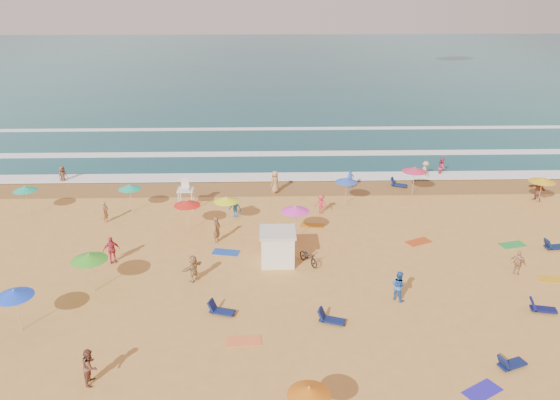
{
  "coord_description": "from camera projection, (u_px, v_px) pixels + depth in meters",
  "views": [
    {
      "loc": [
        -1.26,
        -30.72,
        16.29
      ],
      "look_at": [
        -0.31,
        6.0,
        1.5
      ],
      "focal_mm": 35.0,
      "sensor_mm": 36.0,
      "label": 1
    }
  ],
  "objects": [
    {
      "name": "cabana_roof",
      "position": [
        278.0,
        232.0,
        33.24
      ],
      "size": [
        2.2,
        2.2,
        0.12
      ],
      "primitive_type": "cube",
      "color": "silver",
      "rests_on": "cabana"
    },
    {
      "name": "loungers",
      "position": [
        406.0,
        276.0,
        32.09
      ],
      "size": [
        60.23,
        24.4,
        0.34
      ],
      "color": "#101851",
      "rests_on": "ground"
    },
    {
      "name": "beachgoers",
      "position": [
        303.0,
        214.0,
        38.98
      ],
      "size": [
        44.34,
        27.89,
        2.11
      ],
      "color": "tan",
      "rests_on": "ground"
    },
    {
      "name": "surf_foam",
      "position": [
        279.0,
        156.0,
        54.33
      ],
      "size": [
        200.0,
        18.7,
        0.05
      ],
      "color": "white",
      "rests_on": "ground"
    },
    {
      "name": "lifeguard_stand",
      "position": [
        186.0,
        196.0,
        41.63
      ],
      "size": [
        1.2,
        1.2,
        2.1
      ],
      "primitive_type": null,
      "color": "white",
      "rests_on": "ground"
    },
    {
      "name": "ground",
      "position": [
        287.0,
        257.0,
        34.6
      ],
      "size": [
        220.0,
        220.0,
        0.0
      ],
      "primitive_type": "plane",
      "color": "gold",
      "rests_on": "ground"
    },
    {
      "name": "wet_sand",
      "position": [
        282.0,
        188.0,
        46.19
      ],
      "size": [
        220.0,
        220.0,
        0.0
      ],
      "primitive_type": "plane",
      "color": "olive",
      "rests_on": "ground"
    },
    {
      "name": "towels",
      "position": [
        338.0,
        274.0,
        32.53
      ],
      "size": [
        45.36,
        22.47,
        0.03
      ],
      "color": "red",
      "rests_on": "ground"
    },
    {
      "name": "beach_umbrellas",
      "position": [
        330.0,
        222.0,
        34.41
      ],
      "size": [
        57.08,
        26.81,
        0.69
      ],
      "color": "#16B383",
      "rests_on": "ground"
    },
    {
      "name": "cabana",
      "position": [
        278.0,
        248.0,
        33.63
      ],
      "size": [
        2.0,
        2.0,
        2.0
      ],
      "primitive_type": "cube",
      "color": "white",
      "rests_on": "ground"
    },
    {
      "name": "ocean",
      "position": [
        272.0,
        66.0,
        112.5
      ],
      "size": [
        220.0,
        140.0,
        0.18
      ],
      "primitive_type": "cube",
      "color": "#0C4756",
      "rests_on": "ground"
    },
    {
      "name": "bicycle",
      "position": [
        309.0,
        257.0,
        33.59
      ],
      "size": [
        1.48,
        1.89,
        0.96
      ],
      "primitive_type": "imported",
      "rotation": [
        0.0,
        0.0,
        0.54
      ],
      "color": "black",
      "rests_on": "ground"
    }
  ]
}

